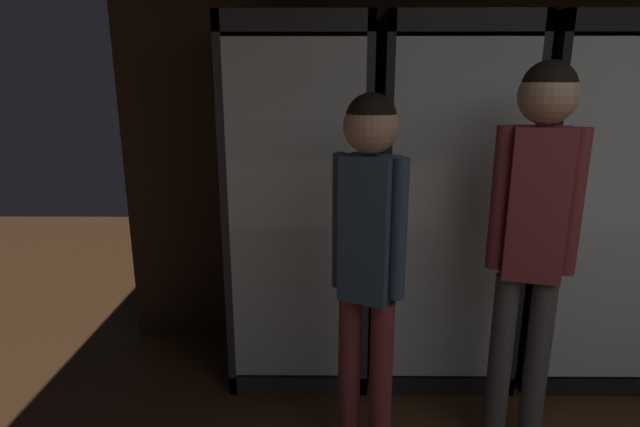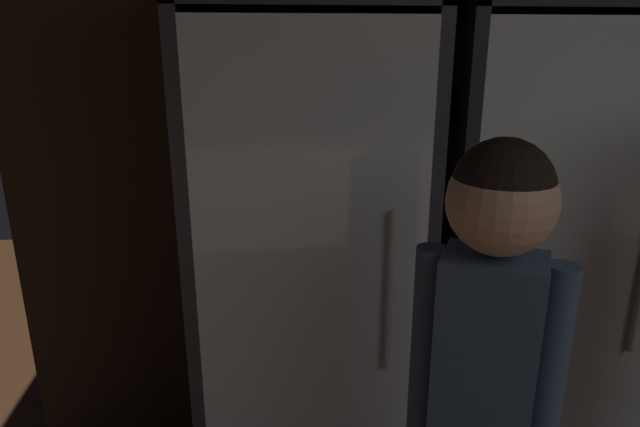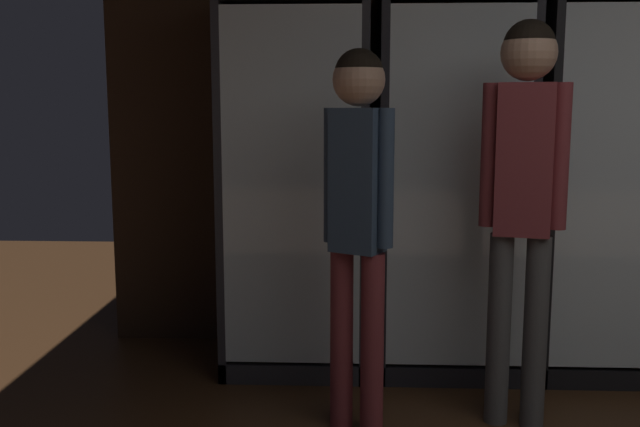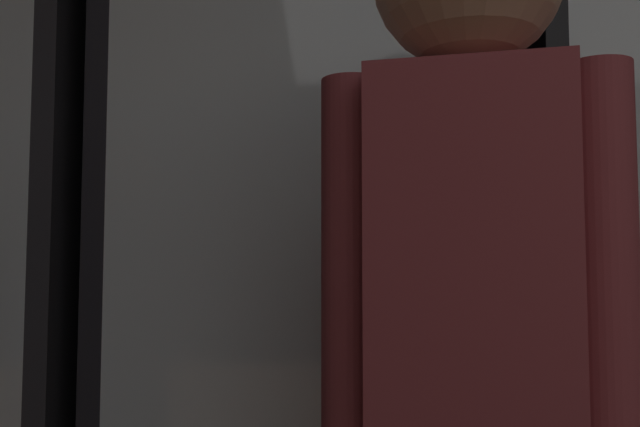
# 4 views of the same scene
# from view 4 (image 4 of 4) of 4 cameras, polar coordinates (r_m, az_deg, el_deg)

# --- Properties ---
(cooler_left) EXTENTS (0.74, 0.70, 1.97)m
(cooler_left) POSITION_cam_4_polar(r_m,az_deg,el_deg) (1.61, -1.14, -14.43)
(cooler_left) COLOR black
(cooler_left) RESTS_ON ground
(shopper_far) EXTENTS (0.35, 0.23, 1.73)m
(shopper_far) POSITION_cam_4_polar(r_m,az_deg,el_deg) (0.85, 12.26, -13.57)
(shopper_far) COLOR #4C4C4C
(shopper_far) RESTS_ON ground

